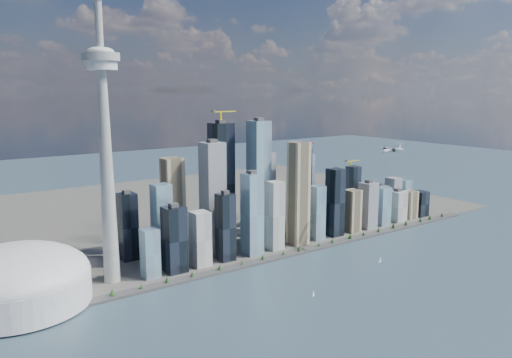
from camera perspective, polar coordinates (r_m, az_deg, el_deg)
ground at (r=773.57m, az=14.82°, el=-13.55°), size 4000.00×4000.00×0.00m
seawall at (r=939.54m, az=2.93°, el=-8.79°), size 1100.00×22.00×4.00m
land at (r=1308.44m, az=-9.40°, el=-3.50°), size 1400.00×900.00×3.00m
shoreline_trees at (r=937.37m, az=2.93°, el=-8.40°), size 960.53×7.20×8.80m
skyscraper_cluster at (r=1018.88m, az=2.58°, el=-2.57°), size 736.00×142.00×265.98m
needle_tower at (r=800.38m, az=-16.89°, el=4.64°), size 56.00×56.00×550.50m
dome_stadium at (r=800.24m, az=-25.60°, el=-10.39°), size 200.00×200.00×86.00m
airplane at (r=980.49m, az=15.29°, el=3.25°), size 62.00×54.77×15.13m
sailboat_west at (r=776.50m, az=6.57°, el=-12.93°), size 6.85×3.71×9.61m
sailboat_east at (r=938.99m, az=14.00°, el=-9.01°), size 7.78×2.90×10.74m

